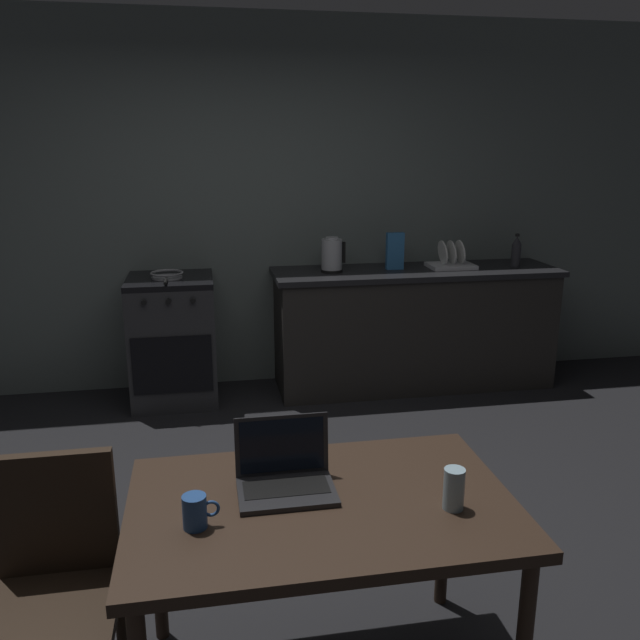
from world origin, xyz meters
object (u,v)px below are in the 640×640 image
coffee_mug (195,512)px  cereal_box (395,251)px  laptop (285,476)px  dish_rack (451,262)px  stove_oven (173,340)px  frying_pan (167,275)px  electric_kettle (332,255)px  drinking_glass (454,489)px  dining_table (322,520)px  bottle (516,251)px  chair (55,578)px

coffee_mug → cereal_box: cereal_box is taller
laptop → dish_rack: bearing=45.8°
stove_oven → coffee_mug: size_ratio=8.17×
laptop → frying_pan: frying_pan is taller
electric_kettle → coffee_mug: bearing=-108.9°
dish_rack → laptop: bearing=-120.8°
electric_kettle → drinking_glass: size_ratio=1.90×
stove_oven → dish_rack: size_ratio=2.70×
coffee_mug → dish_rack: dish_rack is taller
dining_table → dish_rack: dish_rack is taller
laptop → drinking_glass: laptop is taller
laptop → dish_rack: size_ratio=0.94×
cereal_box → dish_rack: cereal_box is taller
dining_table → cereal_box: size_ratio=4.53×
bottle → frying_pan: size_ratio=0.63×
bottle → frying_pan: bearing=179.6°
stove_oven → chair: 2.78m
cereal_box → laptop: bearing=-113.3°
dining_table → dish_rack: 3.21m
cereal_box → bottle: bearing=-4.3°
electric_kettle → chair: bearing=-117.4°
laptop → electric_kettle: electric_kettle is taller
electric_kettle → bottle: 1.42m
electric_kettle → dining_table: bearing=-101.8°
drinking_glass → cereal_box: 3.04m
chair → dish_rack: bearing=63.9°
bottle → coffee_mug: bottle is taller
stove_oven → dish_rack: dish_rack is taller
laptop → dish_rack: dish_rack is taller
chair → frying_pan: (0.25, 2.74, 0.43)m
dining_table → electric_kettle: electric_kettle is taller
drinking_glass → cereal_box: bearing=77.2°
stove_oven → frying_pan: size_ratio=2.28×
stove_oven → frying_pan: bearing=-120.1°
frying_pan → coffee_mug: size_ratio=3.58×
dining_table → bottle: bottle is taller
frying_pan → cereal_box: bearing=1.7°
dining_table → frying_pan: 2.86m
dining_table → coffee_mug: (-0.40, -0.08, 0.13)m
dining_table → frying_pan: (-0.60, 2.78, 0.29)m
drinking_glass → bottle: bearing=60.8°
bottle → cereal_box: cereal_box is taller
stove_oven → bottle: bottle is taller
dining_table → drinking_glass: drinking_glass is taller
dish_rack → bottle: bearing=-5.7°
bottle → drinking_glass: bottle is taller
stove_oven → dining_table: (0.58, -2.81, 0.19)m
stove_oven → dish_rack: (2.09, 0.00, 0.51)m
dining_table → laptop: 0.19m
chair → laptop: bearing=18.6°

